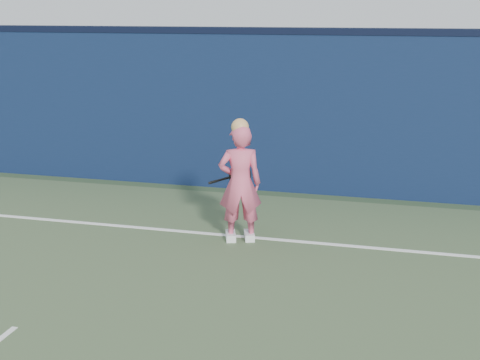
# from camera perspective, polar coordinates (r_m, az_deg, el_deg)

# --- Properties ---
(backstop_wall) EXTENTS (24.00, 0.40, 2.50)m
(backstop_wall) POSITION_cam_1_polar(r_m,az_deg,el_deg) (11.15, -3.65, 5.96)
(backstop_wall) COLOR #0D1C3B
(backstop_wall) RESTS_ON ground
(wall_cap) EXTENTS (24.00, 0.42, 0.10)m
(wall_cap) POSITION_cam_1_polar(r_m,az_deg,el_deg) (11.03, -3.77, 12.65)
(wall_cap) COLOR black
(wall_cap) RESTS_ON backstop_wall
(player) EXTENTS (0.63, 0.51, 1.58)m
(player) POSITION_cam_1_polar(r_m,az_deg,el_deg) (8.41, 0.00, -0.24)
(player) COLOR #DC5576
(player) RESTS_ON ground
(racket) EXTENTS (0.57, 0.20, 0.31)m
(racket) POSITION_cam_1_polar(r_m,az_deg,el_deg) (8.83, -0.19, 0.36)
(racket) COLOR black
(racket) RESTS_ON ground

